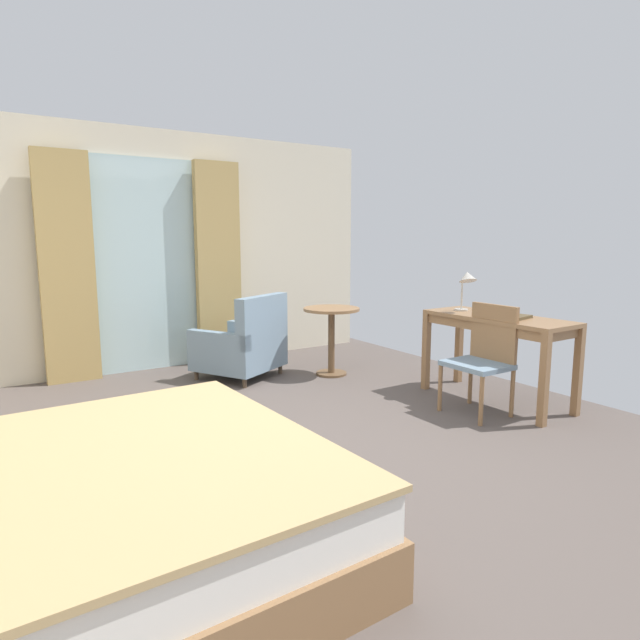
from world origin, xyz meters
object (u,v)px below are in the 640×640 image
closed_book (511,316)px  round_cafe_table (331,326)px  desk_chair (484,354)px  bed (62,524)px  writing_desk (498,327)px  armchair_by_window (244,346)px  desk_lamp (467,281)px

closed_book → round_cafe_table: (-0.71, 1.70, -0.26)m
desk_chair → closed_book: (0.35, 0.02, 0.28)m
round_cafe_table → desk_chair: bearing=-78.1°
bed → round_cafe_table: size_ratio=3.10×
bed → writing_desk: size_ratio=1.68×
closed_book → armchair_by_window: 2.65m
armchair_by_window → desk_chair: bearing=-60.6°
writing_desk → bed: bearing=-168.8°
desk_chair → closed_book: bearing=3.3°
writing_desk → desk_chair: desk_chair is taller
desk_lamp → closed_book: desk_lamp is taller
closed_book → armchair_by_window: bearing=115.4°
round_cafe_table → armchair_by_window: bearing=154.2°
desk_chair → armchair_by_window: bearing=119.4°
desk_lamp → closed_book: bearing=-82.6°
bed → desk_lamp: desk_lamp is taller
bed → armchair_by_window: bearing=52.3°
bed → closed_book: 3.72m
bed → desk_chair: bed is taller
desk_chair → desk_lamp: (0.29, 0.47, 0.56)m
desk_lamp → writing_desk: bearing=-80.6°
desk_lamp → round_cafe_table: size_ratio=0.56×
desk_lamp → closed_book: (0.06, -0.45, -0.28)m
armchair_by_window → writing_desk: bearing=-52.1°
bed → writing_desk: (3.63, 0.72, 0.40)m
desk_chair → writing_desk: bearing=23.5°
bed → closed_book: size_ratio=7.98×
writing_desk → closed_book: bearing=-87.9°
writing_desk → armchair_by_window: 2.53m
bed → armchair_by_window: 3.42m
desk_lamp → round_cafe_table: 1.51m
bed → closed_book: bearing=9.3°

